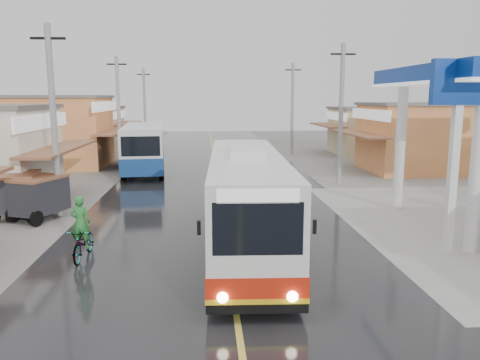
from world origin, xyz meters
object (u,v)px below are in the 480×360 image
at_px(second_bus, 144,147).
at_px(tricycle_far, 19,192).
at_px(tricycle_near, 39,195).
at_px(cyclist, 83,238).
at_px(coach_bus, 246,200).

height_order(second_bus, tricycle_far, second_bus).
bearing_deg(second_bus, tricycle_far, -112.49).
bearing_deg(tricycle_far, tricycle_near, -37.23).
xyz_separation_m(second_bus, cyclist, (0.31, -17.66, -1.03)).
bearing_deg(second_bus, tricycle_near, -107.40).
distance_m(coach_bus, tricycle_far, 10.52).
relative_size(second_bus, cyclist, 4.70).
bearing_deg(cyclist, second_bus, 93.40).
height_order(coach_bus, tricycle_far, coach_bus).
height_order(cyclist, tricycle_far, cyclist).
relative_size(second_bus, tricycle_near, 3.54).
height_order(coach_bus, second_bus, coach_bus).
bearing_deg(second_bus, cyclist, -94.14).
height_order(second_bus, tricycle_near, second_bus).
distance_m(cyclist, tricycle_far, 6.97).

